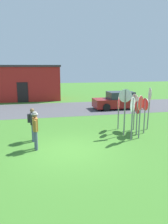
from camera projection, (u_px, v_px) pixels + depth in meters
ground_plane at (70, 150)px, 9.57m from camera, size 80.00×80.00×0.00m
street_asphalt at (54, 109)px, 18.85m from camera, size 60.00×6.40×0.01m
building_background at (23, 83)px, 23.81m from camera, size 8.13×3.86×3.86m
parked_car_on_street at (118, 101)px, 19.02m from camera, size 4.32×2.06×1.51m
stop_sign_leaning_right at (137, 112)px, 11.54m from camera, size 0.09×0.73×1.89m
stop_sign_rear_right at (119, 107)px, 12.59m from camera, size 0.39×0.68×1.98m
stop_sign_rear_left at (140, 109)px, 10.88m from camera, size 0.58×0.54×2.27m
stop_sign_center_cluster at (145, 110)px, 11.74m from camera, size 0.07×0.72×2.02m
stop_sign_nearest at (135, 105)px, 12.41m from camera, size 0.11×0.86×2.15m
stop_sign_low_front at (125, 104)px, 11.32m from camera, size 0.72×0.07×2.55m
stop_sign_leaning_left at (132, 111)px, 10.59m from camera, size 0.53×0.59×2.25m
stop_sign_far_back at (125, 103)px, 12.00m from camera, size 0.32×0.63×2.45m
stop_sign_tallest at (149, 101)px, 12.43m from camera, size 0.29×0.81×2.52m
person_holding_notes at (32, 122)px, 10.58m from camera, size 0.35×0.57×1.69m
person_with_sunhat at (35, 128)px, 9.51m from camera, size 0.31×0.57×1.74m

